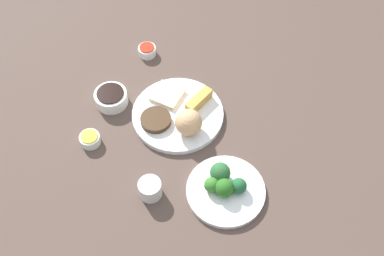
# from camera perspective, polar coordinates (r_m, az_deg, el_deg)

# --- Properties ---
(tabletop) EXTENTS (2.20, 2.20, 0.02)m
(tabletop) POSITION_cam_1_polar(r_m,az_deg,el_deg) (1.28, -1.20, 1.70)
(tabletop) COLOR #4F3E36
(tabletop) RESTS_ON ground
(main_plate) EXTENTS (0.25, 0.25, 0.02)m
(main_plate) POSITION_cam_1_polar(r_m,az_deg,el_deg) (1.26, -1.80, 1.72)
(main_plate) COLOR white
(main_plate) RESTS_ON tabletop
(rice_scoop) EXTENTS (0.07, 0.07, 0.07)m
(rice_scoop) POSITION_cam_1_polar(r_m,az_deg,el_deg) (1.19, -0.44, 0.71)
(rice_scoop) COLOR tan
(rice_scoop) RESTS_ON main_plate
(spring_roll) EXTENTS (0.09, 0.08, 0.03)m
(spring_roll) POSITION_cam_1_polar(r_m,az_deg,el_deg) (1.26, 0.87, 3.47)
(spring_roll) COLOR gold
(spring_roll) RESTS_ON main_plate
(crab_rangoon_wonton) EXTENTS (0.10, 0.10, 0.01)m
(crab_rangoon_wonton) POSITION_cam_1_polar(r_m,az_deg,el_deg) (1.28, -3.13, 4.20)
(crab_rangoon_wonton) COLOR beige
(crab_rangoon_wonton) RESTS_ON main_plate
(stir_fry_heap) EXTENTS (0.08, 0.08, 0.02)m
(stir_fry_heap) POSITION_cam_1_polar(r_m,az_deg,el_deg) (1.23, -4.58, 1.03)
(stir_fry_heap) COLOR #3F2916
(stir_fry_heap) RESTS_ON main_plate
(broccoli_plate) EXTENTS (0.20, 0.20, 0.01)m
(broccoli_plate) POSITION_cam_1_polar(r_m,az_deg,el_deg) (1.14, 4.26, -7.90)
(broccoli_plate) COLOR white
(broccoli_plate) RESTS_ON tabletop
(broccoli_floret_0) EXTENTS (0.05, 0.05, 0.05)m
(broccoli_floret_0) POSITION_cam_1_polar(r_m,az_deg,el_deg) (1.11, 4.10, -7.54)
(broccoli_floret_0) COLOR #28641F
(broccoli_floret_0) RESTS_ON broccoli_plate
(broccoli_floret_1) EXTENTS (0.04, 0.04, 0.04)m
(broccoli_floret_1) POSITION_cam_1_polar(r_m,az_deg,el_deg) (1.12, 5.92, -7.26)
(broccoli_floret_1) COLOR #205A31
(broccoli_floret_1) RESTS_ON broccoli_plate
(broccoli_floret_2) EXTENTS (0.05, 0.05, 0.05)m
(broccoli_floret_2) POSITION_cam_1_polar(r_m,az_deg,el_deg) (1.12, 3.57, -5.62)
(broccoli_floret_2) COLOR #2A6031
(broccoli_floret_2) RESTS_ON broccoli_plate
(broccoli_floret_4) EXTENTS (0.04, 0.04, 0.04)m
(broccoli_floret_4) POSITION_cam_1_polar(r_m,az_deg,el_deg) (1.11, 2.52, -7.17)
(broccoli_floret_4) COLOR #347429
(broccoli_floret_4) RESTS_ON broccoli_plate
(soy_sauce_bowl) EXTENTS (0.09, 0.09, 0.04)m
(soy_sauce_bowl) POSITION_cam_1_polar(r_m,az_deg,el_deg) (1.30, -10.14, 3.74)
(soy_sauce_bowl) COLOR white
(soy_sauce_bowl) RESTS_ON tabletop
(soy_sauce_bowl_liquid) EXTENTS (0.08, 0.08, 0.00)m
(soy_sauce_bowl_liquid) POSITION_cam_1_polar(r_m,az_deg,el_deg) (1.28, -10.28, 4.33)
(soy_sauce_bowl_liquid) COLOR black
(soy_sauce_bowl_liquid) RESTS_ON soy_sauce_bowl
(sauce_ramekin_hot_mustard) EXTENTS (0.05, 0.05, 0.03)m
(sauce_ramekin_hot_mustard) POSITION_cam_1_polar(r_m,az_deg,el_deg) (1.23, -12.71, -1.42)
(sauce_ramekin_hot_mustard) COLOR white
(sauce_ramekin_hot_mustard) RESTS_ON tabletop
(sauce_ramekin_hot_mustard_liquid) EXTENTS (0.04, 0.04, 0.00)m
(sauce_ramekin_hot_mustard_liquid) POSITION_cam_1_polar(r_m,az_deg,el_deg) (1.22, -12.84, -1.02)
(sauce_ramekin_hot_mustard_liquid) COLOR yellow
(sauce_ramekin_hot_mustard_liquid) RESTS_ON sauce_ramekin_hot_mustard
(sauce_ramekin_sweet_and_sour) EXTENTS (0.05, 0.05, 0.03)m
(sauce_ramekin_sweet_and_sour) POSITION_cam_1_polar(r_m,az_deg,el_deg) (1.42, -5.67, 9.64)
(sauce_ramekin_sweet_and_sour) COLOR white
(sauce_ramekin_sweet_and_sour) RESTS_ON tabletop
(sauce_ramekin_sweet_and_sour_liquid) EXTENTS (0.04, 0.04, 0.00)m
(sauce_ramekin_sweet_and_sour_liquid) POSITION_cam_1_polar(r_m,az_deg,el_deg) (1.40, -5.72, 10.08)
(sauce_ramekin_sweet_and_sour_liquid) COLOR red
(sauce_ramekin_sweet_and_sour_liquid) RESTS_ON sauce_ramekin_sweet_and_sour
(teacup) EXTENTS (0.06, 0.06, 0.05)m
(teacup) POSITION_cam_1_polar(r_m,az_deg,el_deg) (1.12, -5.29, -7.65)
(teacup) COLOR silver
(teacup) RESTS_ON tabletop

